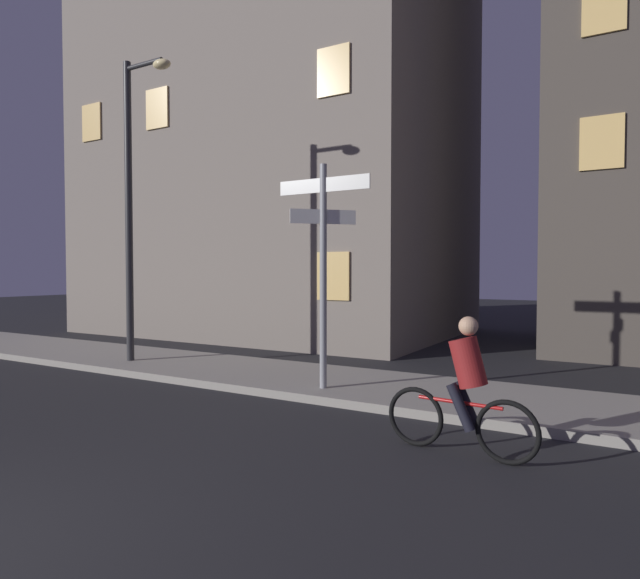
# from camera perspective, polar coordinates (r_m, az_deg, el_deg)

# --- Properties ---
(sidewalk_kerb) EXTENTS (40.00, 2.62, 0.14)m
(sidewalk_kerb) POSITION_cam_1_polar(r_m,az_deg,el_deg) (9.93, 2.44, -9.98)
(sidewalk_kerb) COLOR gray
(sidewalk_kerb) RESTS_ON ground_plane
(signpost) EXTENTS (1.72, 0.83, 3.78)m
(signpost) POSITION_cam_1_polar(r_m,az_deg,el_deg) (9.07, 0.35, 3.66)
(signpost) COLOR gray
(signpost) RESTS_ON sidewalk_kerb
(street_lamp) EXTENTS (1.36, 0.28, 6.55)m
(street_lamp) POSITION_cam_1_polar(r_m,az_deg,el_deg) (12.63, -19.15, 10.14)
(street_lamp) COLOR #2D2D30
(street_lamp) RESTS_ON sidewalk_kerb
(cyclist) EXTENTS (1.82, 0.36, 1.61)m
(cyclist) POSITION_cam_1_polar(r_m,az_deg,el_deg) (6.48, 14.97, -10.36)
(cyclist) COLOR black
(cyclist) RESTS_ON ground_plane
(building_left_block) EXTENTS (12.15, 8.60, 18.12)m
(building_left_block) POSITION_cam_1_polar(r_m,az_deg,el_deg) (20.63, -4.34, 21.60)
(building_left_block) COLOR slate
(building_left_block) RESTS_ON ground_plane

